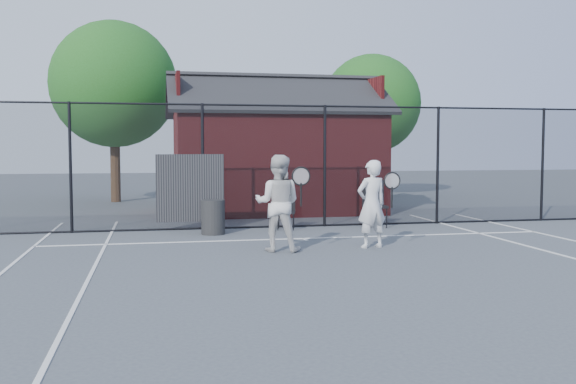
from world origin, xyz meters
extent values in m
plane|color=#42464B|center=(0.00, 0.00, 0.00)|extent=(80.00, 80.00, 0.00)
cube|color=silver|center=(0.00, 3.00, 0.01)|extent=(11.00, 0.06, 0.01)
cube|color=silver|center=(-4.11, -2.00, 0.01)|extent=(0.06, 18.00, 0.01)
cube|color=silver|center=(0.00, 2.85, 0.01)|extent=(0.06, 0.30, 0.01)
cylinder|color=black|center=(-5.00, 5.00, 1.50)|extent=(0.07, 0.07, 3.00)
cylinder|color=black|center=(-2.00, 5.00, 1.50)|extent=(0.07, 0.07, 3.00)
cylinder|color=black|center=(1.00, 5.00, 1.50)|extent=(0.07, 0.07, 3.00)
cylinder|color=black|center=(4.00, 5.00, 1.50)|extent=(0.07, 0.07, 3.00)
cylinder|color=black|center=(7.00, 5.00, 1.50)|extent=(0.07, 0.07, 3.00)
cylinder|color=black|center=(0.00, 5.00, 2.97)|extent=(22.00, 0.04, 0.04)
cylinder|color=black|center=(0.00, 5.00, 0.03)|extent=(22.00, 0.04, 0.04)
cube|color=black|center=(0.00, 5.00, 1.50)|extent=(22.00, 3.00, 0.01)
cube|color=black|center=(-2.30, 4.98, 1.00)|extent=(1.60, 0.04, 1.60)
cube|color=maroon|center=(0.50, 9.00, 1.50)|extent=(6.00, 4.00, 3.00)
cube|color=black|center=(0.50, 8.00, 3.53)|extent=(6.50, 2.36, 1.32)
cube|color=black|center=(0.50, 10.00, 3.53)|extent=(6.50, 2.36, 1.32)
cube|color=maroon|center=(-2.45, 9.00, 3.53)|extent=(0.10, 2.80, 1.06)
cube|color=maroon|center=(3.45, 9.00, 3.53)|extent=(0.10, 2.80, 1.06)
cylinder|color=#2F2313|center=(-4.50, 13.50, 1.26)|extent=(0.36, 0.36, 2.52)
sphere|color=#1E4E16|center=(-4.50, 13.50, 4.20)|extent=(4.48, 4.48, 4.48)
cylinder|color=#2F2313|center=(5.50, 14.50, 1.12)|extent=(0.36, 0.36, 2.23)
sphere|color=#1E4E16|center=(5.50, 14.50, 3.72)|extent=(3.97, 3.97, 3.97)
imported|color=silver|center=(1.02, 1.54, 0.86)|extent=(0.70, 0.54, 1.72)
torus|color=black|center=(1.30, 1.19, 1.33)|extent=(0.34, 0.03, 0.34)
cylinder|color=black|center=(1.30, 1.19, 1.01)|extent=(0.03, 0.03, 0.41)
imported|color=silver|center=(-0.85, 1.50, 0.91)|extent=(1.06, 0.94, 1.82)
torus|color=black|center=(-0.49, 1.13, 1.43)|extent=(0.36, 0.03, 0.36)
cylinder|color=black|center=(-0.49, 1.13, 1.09)|extent=(0.03, 0.03, 0.44)
cube|color=black|center=(-0.06, 4.60, 0.45)|extent=(0.53, 0.55, 0.90)
cube|color=black|center=(2.18, 4.60, 0.56)|extent=(0.58, 0.60, 1.12)
cylinder|color=black|center=(-1.84, 4.10, 0.39)|extent=(0.57, 0.57, 0.78)
camera|label=1|loc=(-3.12, -10.32, 1.96)|focal=40.00mm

